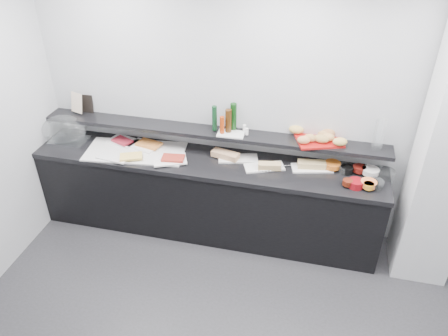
% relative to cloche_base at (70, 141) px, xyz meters
% --- Properties ---
extents(back_wall, '(5.00, 0.02, 2.70)m').
position_rel_cloche_base_xyz_m(back_wall, '(2.23, 0.30, 0.43)').
color(back_wall, '#B3B6BA').
rests_on(back_wall, ground).
extents(ceiling, '(5.00, 5.00, 0.00)m').
position_rel_cloche_base_xyz_m(ceiling, '(2.23, -1.70, 1.78)').
color(ceiling, white).
rests_on(ceiling, back_wall).
extents(buffet_cabinet, '(3.60, 0.60, 0.85)m').
position_rel_cloche_base_xyz_m(buffet_cabinet, '(1.53, 0.00, -0.50)').
color(buffet_cabinet, black).
rests_on(buffet_cabinet, ground).
extents(counter_top, '(3.62, 0.62, 0.05)m').
position_rel_cloche_base_xyz_m(counter_top, '(1.53, 0.00, -0.05)').
color(counter_top, black).
rests_on(counter_top, buffet_cabinet).
extents(wall_shelf, '(3.60, 0.25, 0.04)m').
position_rel_cloche_base_xyz_m(wall_shelf, '(1.53, 0.18, 0.21)').
color(wall_shelf, black).
rests_on(wall_shelf, back_wall).
extents(cloche_base, '(0.40, 0.27, 0.04)m').
position_rel_cloche_base_xyz_m(cloche_base, '(0.00, 0.00, 0.00)').
color(cloche_base, silver).
rests_on(cloche_base, counter_top).
extents(cloche_dome, '(0.54, 0.43, 0.34)m').
position_rel_cloche_base_xyz_m(cloche_dome, '(-0.07, 0.04, 0.11)').
color(cloche_dome, white).
rests_on(cloche_dome, cloche_base).
extents(linen_runner, '(1.08, 0.61, 0.01)m').
position_rel_cloche_base_xyz_m(linen_runner, '(0.77, -0.02, -0.01)').
color(linen_runner, silver).
rests_on(linen_runner, counter_top).
extents(platter_meat_a, '(0.35, 0.28, 0.01)m').
position_rel_cloche_base_xyz_m(platter_meat_a, '(0.57, 0.14, 0.00)').
color(platter_meat_a, white).
rests_on(platter_meat_a, linen_runner).
extents(food_meat_a, '(0.24, 0.20, 0.02)m').
position_rel_cloche_base_xyz_m(food_meat_a, '(0.57, 0.10, 0.02)').
color(food_meat_a, maroon).
rests_on(food_meat_a, platter_meat_a).
extents(platter_salmon, '(0.36, 0.29, 0.01)m').
position_rel_cloche_base_xyz_m(platter_salmon, '(0.82, 0.09, 0.00)').
color(platter_salmon, white).
rests_on(platter_salmon, linen_runner).
extents(food_salmon, '(0.28, 0.21, 0.02)m').
position_rel_cloche_base_xyz_m(food_salmon, '(0.88, 0.11, 0.02)').
color(food_salmon, orange).
rests_on(food_salmon, platter_salmon).
extents(platter_cheese, '(0.35, 0.26, 0.01)m').
position_rel_cloche_base_xyz_m(platter_cheese, '(0.62, -0.17, 0.00)').
color(platter_cheese, white).
rests_on(platter_cheese, linen_runner).
extents(food_cheese, '(0.26, 0.22, 0.02)m').
position_rel_cloche_base_xyz_m(food_cheese, '(0.80, -0.17, 0.02)').
color(food_cheese, '#F7CE60').
rests_on(food_cheese, platter_cheese).
extents(platter_meat_b, '(0.39, 0.33, 0.01)m').
position_rel_cloche_base_xyz_m(platter_meat_b, '(1.19, -0.11, 0.00)').
color(platter_meat_b, white).
rests_on(platter_meat_b, linen_runner).
extents(food_meat_b, '(0.24, 0.17, 0.02)m').
position_rel_cloche_base_xyz_m(food_meat_b, '(1.22, -0.10, 0.02)').
color(food_meat_b, maroon).
rests_on(food_meat_b, platter_meat_b).
extents(sandwich_plate_left, '(0.43, 0.26, 0.01)m').
position_rel_cloche_base_xyz_m(sandwich_plate_left, '(1.85, 0.10, -0.01)').
color(sandwich_plate_left, white).
rests_on(sandwich_plate_left, counter_top).
extents(sandwich_food_left, '(0.30, 0.17, 0.06)m').
position_rel_cloche_base_xyz_m(sandwich_food_left, '(1.72, 0.08, 0.02)').
color(sandwich_food_left, tan).
rests_on(sandwich_food_left, sandwich_plate_left).
extents(tongs_left, '(0.16, 0.01, 0.01)m').
position_rel_cloche_base_xyz_m(tongs_left, '(1.66, 0.06, -0.00)').
color(tongs_left, silver).
rests_on(tongs_left, sandwich_plate_left).
extents(sandwich_plate_mid, '(0.42, 0.30, 0.01)m').
position_rel_cloche_base_xyz_m(sandwich_plate_mid, '(2.14, -0.00, -0.01)').
color(sandwich_plate_mid, white).
rests_on(sandwich_plate_mid, counter_top).
extents(sandwich_food_mid, '(0.23, 0.13, 0.06)m').
position_rel_cloche_base_xyz_m(sandwich_food_mid, '(2.19, -0.03, 0.02)').
color(sandwich_food_mid, tan).
rests_on(sandwich_food_mid, sandwich_plate_mid).
extents(tongs_mid, '(0.16, 0.05, 0.01)m').
position_rel_cloche_base_xyz_m(tongs_mid, '(2.13, -0.09, -0.00)').
color(tongs_mid, silver).
rests_on(tongs_mid, sandwich_plate_mid).
extents(sandwich_plate_right, '(0.43, 0.26, 0.01)m').
position_rel_cloche_base_xyz_m(sandwich_plate_right, '(2.60, 0.09, -0.01)').
color(sandwich_plate_right, white).
rests_on(sandwich_plate_right, counter_top).
extents(sandwich_food_right, '(0.29, 0.14, 0.06)m').
position_rel_cloche_base_xyz_m(sandwich_food_right, '(2.59, 0.10, 0.02)').
color(sandwich_food_right, tan).
rests_on(sandwich_food_right, sandwich_plate_right).
extents(tongs_right, '(0.15, 0.07, 0.01)m').
position_rel_cloche_base_xyz_m(tongs_right, '(2.32, 0.04, -0.00)').
color(tongs_right, '#ADB0B4').
rests_on(tongs_right, sandwich_plate_right).
extents(bowl_glass_fruit, '(0.19, 0.19, 0.07)m').
position_rel_cloche_base_xyz_m(bowl_glass_fruit, '(2.92, 0.11, 0.02)').
color(bowl_glass_fruit, silver).
rests_on(bowl_glass_fruit, counter_top).
extents(fill_glass_fruit, '(0.18, 0.18, 0.05)m').
position_rel_cloche_base_xyz_m(fill_glass_fruit, '(2.79, 0.13, 0.03)').
color(fill_glass_fruit, orange).
rests_on(fill_glass_fruit, bowl_glass_fruit).
extents(bowl_black_jam, '(0.16, 0.16, 0.07)m').
position_rel_cloche_base_xyz_m(bowl_black_jam, '(2.93, 0.10, 0.02)').
color(bowl_black_jam, black).
rests_on(bowl_black_jam, counter_top).
extents(fill_black_jam, '(0.14, 0.14, 0.05)m').
position_rel_cloche_base_xyz_m(fill_black_jam, '(3.04, 0.12, 0.03)').
color(fill_black_jam, '#55100C').
rests_on(fill_black_jam, bowl_black_jam).
extents(bowl_glass_cream, '(0.18, 0.18, 0.07)m').
position_rel_cloche_base_xyz_m(bowl_glass_cream, '(3.29, 0.11, 0.02)').
color(bowl_glass_cream, silver).
rests_on(bowl_glass_cream, counter_top).
extents(fill_glass_cream, '(0.18, 0.18, 0.05)m').
position_rel_cloche_base_xyz_m(fill_glass_cream, '(3.15, 0.11, 0.03)').
color(fill_glass_cream, silver).
rests_on(fill_glass_cream, bowl_glass_cream).
extents(bowl_red_jam, '(0.16, 0.16, 0.07)m').
position_rel_cloche_base_xyz_m(bowl_red_jam, '(3.01, -0.13, 0.02)').
color(bowl_red_jam, maroon).
rests_on(bowl_red_jam, counter_top).
extents(fill_red_jam, '(0.12, 0.12, 0.05)m').
position_rel_cloche_base_xyz_m(fill_red_jam, '(2.93, -0.14, 0.03)').
color(fill_red_jam, '#54190C').
rests_on(fill_red_jam, bowl_red_jam).
extents(bowl_glass_salmon, '(0.19, 0.19, 0.07)m').
position_rel_cloche_base_xyz_m(bowl_glass_salmon, '(3.19, -0.09, 0.02)').
color(bowl_glass_salmon, silver).
rests_on(bowl_glass_salmon, counter_top).
extents(fill_glass_salmon, '(0.15, 0.15, 0.05)m').
position_rel_cloche_base_xyz_m(fill_glass_salmon, '(3.12, -0.12, 0.03)').
color(fill_glass_salmon, '#FE7D3E').
rests_on(fill_glass_salmon, bowl_glass_salmon).
extents(bowl_black_fruit, '(0.15, 0.15, 0.07)m').
position_rel_cloche_base_xyz_m(bowl_black_fruit, '(3.14, -0.11, 0.02)').
color(bowl_black_fruit, black).
rests_on(bowl_black_fruit, counter_top).
extents(fill_black_fruit, '(0.12, 0.12, 0.05)m').
position_rel_cloche_base_xyz_m(fill_black_fruit, '(3.12, -0.15, 0.03)').
color(fill_black_fruit, orange).
rests_on(fill_black_fruit, bowl_black_fruit).
extents(framed_print, '(0.23, 0.07, 0.26)m').
position_rel_cloche_base_xyz_m(framed_print, '(0.07, 0.30, 0.36)').
color(framed_print, black).
rests_on(framed_print, wall_shelf).
extents(print_art, '(0.17, 0.10, 0.22)m').
position_rel_cloche_base_xyz_m(print_art, '(0.04, 0.22, 0.36)').
color(print_art, beige).
rests_on(print_art, framed_print).
extents(condiment_tray, '(0.27, 0.18, 0.01)m').
position_rel_cloche_base_xyz_m(condiment_tray, '(1.76, 0.14, 0.24)').
color(condiment_tray, white).
rests_on(condiment_tray, wall_shelf).
extents(bottle_green_a, '(0.06, 0.06, 0.26)m').
position_rel_cloche_base_xyz_m(bottle_green_a, '(1.58, 0.18, 0.37)').
color(bottle_green_a, '#0E361A').
rests_on(bottle_green_a, condiment_tray).
extents(bottle_brown, '(0.08, 0.08, 0.24)m').
position_rel_cloche_base_xyz_m(bottle_brown, '(1.73, 0.18, 0.36)').
color(bottle_brown, '#3E220B').
rests_on(bottle_brown, condiment_tray).
extents(bottle_green_b, '(0.07, 0.07, 0.28)m').
position_rel_cloche_base_xyz_m(bottle_green_b, '(1.76, 0.24, 0.38)').
color(bottle_green_b, black).
rests_on(bottle_green_b, condiment_tray).
extents(bottle_hot, '(0.05, 0.05, 0.18)m').
position_rel_cloche_base_xyz_m(bottle_hot, '(1.67, 0.13, 0.33)').
color(bottle_hot, '#A6320B').
rests_on(bottle_hot, condiment_tray).
extents(shaker_salt, '(0.04, 0.04, 0.07)m').
position_rel_cloche_base_xyz_m(shaker_salt, '(1.92, 0.16, 0.28)').
color(shaker_salt, white).
rests_on(shaker_salt, condiment_tray).
extents(shaker_pepper, '(0.04, 0.04, 0.07)m').
position_rel_cloche_base_xyz_m(shaker_pepper, '(1.89, 0.22, 0.28)').
color(shaker_pepper, white).
rests_on(shaker_pepper, condiment_tray).
extents(bread_tray, '(0.51, 0.43, 0.02)m').
position_rel_cloche_base_xyz_m(bread_tray, '(2.63, 0.20, 0.24)').
color(bread_tray, '#B01513').
rests_on(bread_tray, wall_shelf).
extents(bread_roll_nw, '(0.15, 0.10, 0.08)m').
position_rel_cloche_base_xyz_m(bread_roll_nw, '(2.40, 0.28, 0.29)').
color(bread_roll_nw, gold).
rests_on(bread_roll_nw, bread_tray).
extents(bread_roll_n, '(0.15, 0.10, 0.08)m').
position_rel_cloche_base_xyz_m(bread_roll_n, '(2.71, 0.28, 0.29)').
color(bread_roll_n, '#AB6F41').
rests_on(bread_roll_n, bread_tray).
extents(bread_roll_ne, '(0.14, 0.11, 0.08)m').
position_rel_cloche_base_xyz_m(bread_roll_ne, '(2.67, 0.23, 0.29)').
color(bread_roll_ne, '#AD7A42').
rests_on(bread_roll_ne, bread_tray).
extents(bread_roll_sw, '(0.14, 0.10, 0.08)m').
position_rel_cloche_base_xyz_m(bread_roll_sw, '(2.49, 0.09, 0.29)').
color(bread_roll_sw, '#CB864D').
rests_on(bread_roll_sw, bread_tray).
extents(bread_roll_s, '(0.12, 0.08, 0.08)m').
position_rel_cloche_base_xyz_m(bread_roll_s, '(2.54, 0.14, 0.29)').
color(bread_roll_s, '#B58245').
rests_on(bread_roll_s, bread_tray).
extents(bread_roll_se, '(0.15, 0.11, 0.08)m').
position_rel_cloche_base_xyz_m(bread_roll_se, '(2.82, 0.14, 0.29)').
color(bread_roll_se, '#D5AA51').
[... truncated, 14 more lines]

